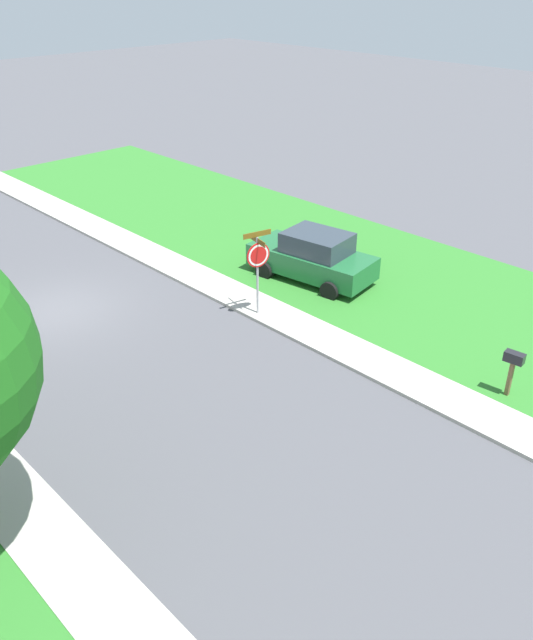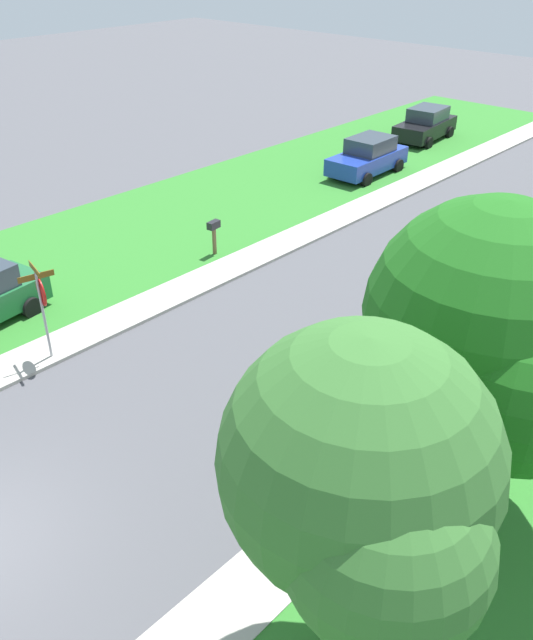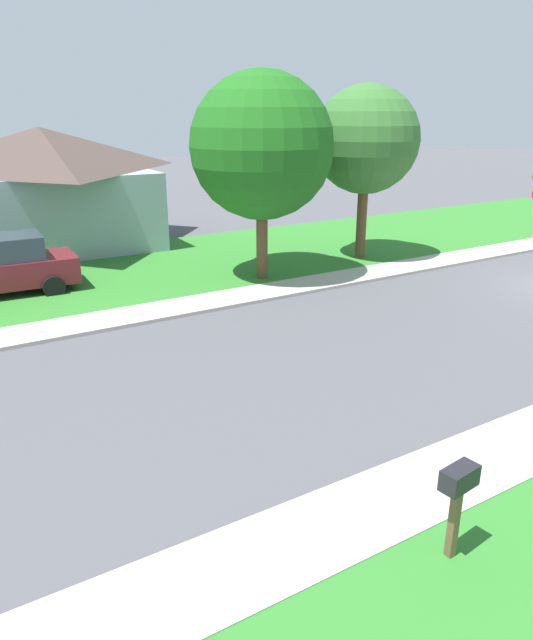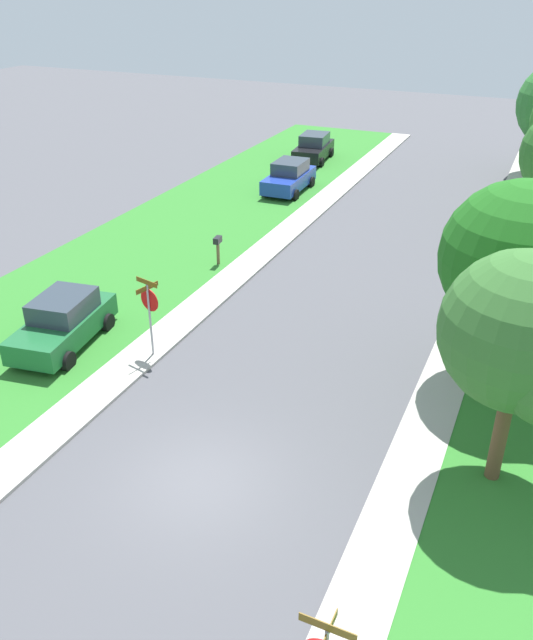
% 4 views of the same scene
% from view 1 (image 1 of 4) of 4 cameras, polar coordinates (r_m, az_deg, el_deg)
% --- Properties ---
extents(ground_plane, '(120.00, 120.00, 0.00)m').
position_cam_1_polar(ground_plane, '(21.46, -17.94, 0.78)').
color(ground_plane, '#4C4C51').
extents(sidewalk_west, '(1.40, 56.00, 0.10)m').
position_cam_1_polar(sidewalk_west, '(16.68, 18.04, -7.73)').
color(sidewalk_west, '#ADA89E').
rests_on(sidewalk_west, ground).
extents(stop_sign_far_corner, '(0.90, 0.90, 2.77)m').
position_cam_1_polar(stop_sign_far_corner, '(19.30, -0.77, 5.31)').
color(stop_sign_far_corner, '#9E9EA3').
rests_on(stop_sign_far_corner, ground).
extents(car_green_kerbside_mid, '(2.50, 4.52, 1.76)m').
position_cam_1_polar(car_green_kerbside_mid, '(22.13, 4.11, 5.57)').
color(car_green_kerbside_mid, '#1E6033').
rests_on(car_green_kerbside_mid, ground).
extents(mailbox, '(0.29, 0.50, 1.31)m').
position_cam_1_polar(mailbox, '(17.02, 20.86, -3.58)').
color(mailbox, brown).
rests_on(mailbox, ground).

